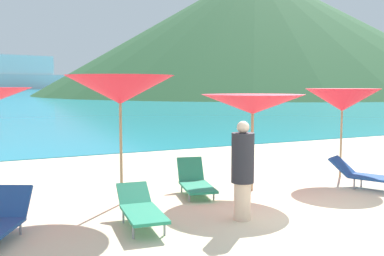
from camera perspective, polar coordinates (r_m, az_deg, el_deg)
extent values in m
cube|color=beige|center=(17.02, -8.35, -2.66)|extent=(50.00, 100.00, 0.30)
cone|color=#2D5B33|center=(111.42, 8.03, 12.04)|extent=(103.88, 103.88, 30.10)
cylinder|color=#9E7F59|center=(8.48, -9.07, -2.01)|extent=(0.05, 0.05, 2.30)
cone|color=red|center=(8.41, -9.18, 4.87)|extent=(2.24, 2.24, 0.53)
sphere|color=#9E7F59|center=(8.41, -9.20, 5.98)|extent=(0.07, 0.07, 0.07)
cylinder|color=#9E7F59|center=(9.55, 7.69, -2.21)|extent=(0.06, 0.06, 1.95)
cone|color=red|center=(9.47, 7.76, 3.03)|extent=(2.27, 2.27, 0.41)
sphere|color=#9E7F59|center=(9.46, 7.77, 3.83)|extent=(0.07, 0.07, 0.07)
cylinder|color=#9E7F59|center=(11.48, 18.53, -0.95)|extent=(0.05, 0.05, 2.03)
cone|color=red|center=(11.42, 18.66, 3.43)|extent=(1.89, 1.89, 0.55)
sphere|color=#9E7F59|center=(11.42, 18.69, 4.26)|extent=(0.07, 0.07, 0.07)
cube|color=#268C66|center=(9.08, 0.72, -7.56)|extent=(0.81, 1.19, 0.05)
cube|color=#268C66|center=(9.67, -0.22, -5.30)|extent=(0.60, 0.42, 0.50)
cylinder|color=gray|center=(8.73, -0.34, -8.84)|extent=(0.04, 0.04, 0.17)
cylinder|color=gray|center=(8.84, 2.79, -8.65)|extent=(0.04, 0.04, 0.17)
cylinder|color=gray|center=(9.46, -1.34, -7.71)|extent=(0.04, 0.04, 0.17)
cylinder|color=gray|center=(9.56, 1.56, -7.57)|extent=(0.04, 0.04, 0.17)
cube|color=#1E478C|center=(7.62, -22.06, -8.71)|extent=(0.67, 0.58, 0.47)
cylinder|color=gray|center=(7.35, -21.07, -11.93)|extent=(0.04, 0.04, 0.18)
cube|color=#1E478C|center=(10.38, 22.89, -5.97)|extent=(1.05, 1.33, 0.05)
cube|color=#1E478C|center=(10.58, 18.63, -4.63)|extent=(0.70, 0.66, 0.39)
cylinder|color=gray|center=(10.30, 20.02, -6.76)|extent=(0.04, 0.04, 0.24)
cylinder|color=gray|center=(10.76, 20.82, -6.28)|extent=(0.04, 0.04, 0.24)
cube|color=#268C66|center=(7.10, -6.20, -10.86)|extent=(0.69, 1.20, 0.05)
cube|color=#268C66|center=(7.79, -7.48, -8.31)|extent=(0.58, 0.48, 0.32)
cylinder|color=gray|center=(6.76, -7.52, -12.95)|extent=(0.04, 0.04, 0.23)
cylinder|color=gray|center=(6.86, -3.52, -12.63)|extent=(0.04, 0.04, 0.23)
cylinder|color=gray|center=(7.51, -8.76, -11.07)|extent=(0.04, 0.04, 0.23)
cylinder|color=gray|center=(7.60, -5.16, -10.82)|extent=(0.04, 0.04, 0.23)
cylinder|color=beige|center=(7.58, 6.44, -9.28)|extent=(0.28, 0.28, 0.64)
cylinder|color=#26262D|center=(7.43, 6.50, -3.80)|extent=(0.38, 0.38, 0.83)
sphere|color=beige|center=(7.36, 6.55, 0.10)|extent=(0.21, 0.21, 0.21)
cube|color=silver|center=(258.29, -22.09, 5.49)|extent=(59.73, 22.93, 8.01)
cube|color=white|center=(258.51, -22.16, 7.50)|extent=(44.94, 17.78, 10.22)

